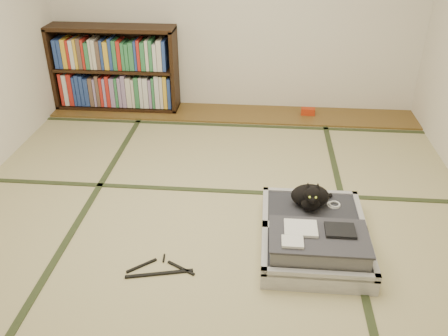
{
  "coord_description": "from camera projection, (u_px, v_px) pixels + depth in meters",
  "views": [
    {
      "loc": [
        0.33,
        -2.88,
        2.1
      ],
      "look_at": [
        0.05,
        0.35,
        0.25
      ],
      "focal_mm": 38.0,
      "sensor_mm": 36.0,
      "label": 1
    }
  ],
  "objects": [
    {
      "name": "hanger",
      "position": [
        160.0,
        270.0,
        3.06
      ],
      "size": [
        0.45,
        0.25,
        0.01
      ],
      "color": "black",
      "rests_on": "floor"
    },
    {
      "name": "wood_strip",
      "position": [
        233.0,
        114.0,
        5.28
      ],
      "size": [
        4.0,
        0.5,
        0.02
      ],
      "primitive_type": "cube",
      "color": "brown",
      "rests_on": "ground"
    },
    {
      "name": "cable_coil",
      "position": [
        334.0,
        205.0,
        3.46
      ],
      "size": [
        0.1,
        0.1,
        0.02
      ],
      "color": "white",
      "rests_on": "suitcase"
    },
    {
      "name": "suitcase",
      "position": [
        314.0,
        237.0,
        3.21
      ],
      "size": [
        0.71,
        0.95,
        0.28
      ],
      "color": "silver",
      "rests_on": "floor"
    },
    {
      "name": "room_shell",
      "position": [
        211.0,
        20.0,
        2.83
      ],
      "size": [
        4.5,
        4.5,
        4.5
      ],
      "color": "white",
      "rests_on": "ground"
    },
    {
      "name": "tatami_borders",
      "position": [
        220.0,
        185.0,
        3.98
      ],
      "size": [
        4.0,
        4.5,
        0.01
      ],
      "color": "#2D381E",
      "rests_on": "ground"
    },
    {
      "name": "red_item",
      "position": [
        308.0,
        111.0,
        5.22
      ],
      "size": [
        0.16,
        0.1,
        0.07
      ],
      "primitive_type": "cube",
      "rotation": [
        0.0,
        0.0,
        -0.06
      ],
      "color": "#B02C0E",
      "rests_on": "wood_strip"
    },
    {
      "name": "cat",
      "position": [
        311.0,
        197.0,
        3.4
      ],
      "size": [
        0.32,
        0.32,
        0.26
      ],
      "color": "black",
      "rests_on": "suitcase"
    },
    {
      "name": "floor",
      "position": [
        213.0,
        220.0,
        3.55
      ],
      "size": [
        4.5,
        4.5,
        0.0
      ],
      "primitive_type": "plane",
      "color": "#BEB77E",
      "rests_on": "ground"
    },
    {
      "name": "bookcase",
      "position": [
        115.0,
        70.0,
        5.22
      ],
      "size": [
        1.37,
        0.31,
        0.92
      ],
      "color": "black",
      "rests_on": "wood_strip"
    }
  ]
}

